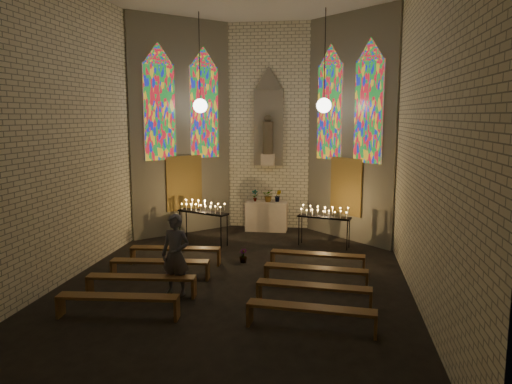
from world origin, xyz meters
TOP-DOWN VIEW (x-y plane):
  - floor at (0.00, 0.00)m, footprint 12.00×12.00m
  - room at (-0.00, 3.37)m, footprint 8.22×12.43m
  - altar at (0.00, 5.45)m, footprint 1.40×0.60m
  - flower_vase_left at (-0.40, 5.47)m, footprint 0.22×0.16m
  - flower_vase_center at (0.08, 5.44)m, footprint 0.41×0.37m
  - flower_vase_right at (0.39, 5.52)m, footprint 0.25×0.21m
  - aisle_flower_pot at (-0.12, 1.62)m, footprint 0.25×0.25m
  - votive_stand_left at (-1.69, 3.43)m, footprint 1.72×1.05m
  - votive_stand_right at (1.98, 3.60)m, footprint 1.62×0.74m
  - pew_left_0 at (-1.87, 1.21)m, footprint 2.39×0.54m
  - pew_right_0 at (1.87, 1.21)m, footprint 2.39×0.54m
  - pew_left_1 at (-1.87, 0.01)m, footprint 2.39×0.54m
  - pew_right_1 at (1.87, 0.01)m, footprint 2.39×0.54m
  - pew_left_2 at (-1.87, -1.19)m, footprint 2.39×0.54m
  - pew_right_2 at (1.87, -1.19)m, footprint 2.39×0.54m
  - pew_left_3 at (-1.87, -2.39)m, footprint 2.39×0.54m
  - pew_right_3 at (1.87, -2.39)m, footprint 2.39×0.54m
  - visitor at (-1.15, -0.95)m, footprint 0.71×0.52m

SIDE VIEW (x-z plane):
  - floor at x=0.00m, z-range 0.00..0.00m
  - aisle_flower_pot at x=-0.12m, z-range 0.00..0.37m
  - pew_left_0 at x=-1.87m, z-range 0.14..0.60m
  - pew_right_0 at x=1.87m, z-range 0.14..0.60m
  - pew_left_1 at x=-1.87m, z-range 0.14..0.60m
  - pew_right_1 at x=1.87m, z-range 0.14..0.60m
  - pew_left_2 at x=-1.87m, z-range 0.14..0.60m
  - pew_right_2 at x=1.87m, z-range 0.14..0.60m
  - pew_left_3 at x=-1.87m, z-range 0.14..0.60m
  - pew_right_3 at x=1.87m, z-range 0.14..0.60m
  - altar at x=0.00m, z-range 0.00..1.00m
  - visitor at x=-1.15m, z-range 0.00..1.79m
  - votive_stand_right at x=1.98m, z-range 0.41..1.57m
  - votive_stand_left at x=-1.69m, z-range 0.45..1.69m
  - flower_vase_left at x=-0.40m, z-range 1.00..1.41m
  - flower_vase_right at x=0.39m, z-range 1.00..1.41m
  - flower_vase_center at x=0.08m, z-range 1.00..1.43m
  - room at x=0.00m, z-range 0.21..7.22m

